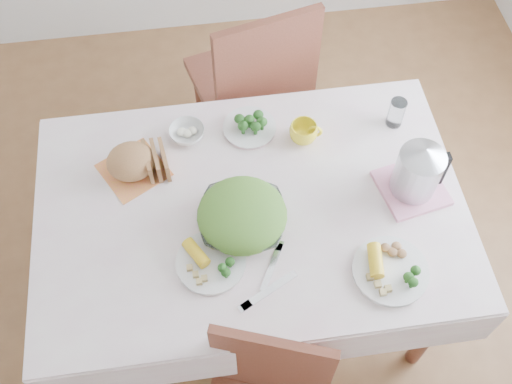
{
  "coord_description": "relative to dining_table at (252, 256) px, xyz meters",
  "views": [
    {
      "loc": [
        -0.13,
        -1.07,
        2.55
      ],
      "look_at": [
        0.02,
        0.02,
        0.82
      ],
      "focal_mm": 42.0,
      "sensor_mm": 36.0,
      "label": 1
    }
  ],
  "objects": [
    {
      "name": "tablecloth",
      "position": [
        0.0,
        0.0,
        0.38
      ],
      "size": [
        1.5,
        1.0,
        0.01
      ],
      "primitive_type": "cube",
      "color": "white",
      "rests_on": "dining_table"
    },
    {
      "name": "salad_bowl",
      "position": [
        -0.04,
        -0.07,
        0.42
      ],
      "size": [
        0.33,
        0.33,
        0.07
      ],
      "primitive_type": "imported",
      "rotation": [
        0.0,
        0.0,
        -0.16
      ],
      "color": "white",
      "rests_on": "tablecloth"
    },
    {
      "name": "bread_loaf",
      "position": [
        -0.4,
        0.21,
        0.45
      ],
      "size": [
        0.22,
        0.21,
        0.1
      ],
      "primitive_type": "ellipsoid",
      "rotation": [
        0.0,
        0.0,
        -0.33
      ],
      "color": "#926239",
      "rests_on": "napkin"
    },
    {
      "name": "fork_right",
      "position": [
        0.04,
        -0.24,
        0.39
      ],
      "size": [
        0.1,
        0.17,
        0.0
      ],
      "primitive_type": "cube",
      "rotation": [
        0.0,
        0.0,
        -0.49
      ],
      "color": "silver",
      "rests_on": "tablecloth"
    },
    {
      "name": "dinner_plate_left",
      "position": [
        -0.16,
        -0.2,
        0.4
      ],
      "size": [
        0.27,
        0.27,
        0.02
      ],
      "primitive_type": "cylinder",
      "rotation": [
        0.0,
        0.0,
        0.18
      ],
      "color": "white",
      "rests_on": "tablecloth"
    },
    {
      "name": "fruit_bowl",
      "position": [
        -0.2,
        0.34,
        0.41
      ],
      "size": [
        0.16,
        0.16,
        0.04
      ],
      "primitive_type": "imported",
      "rotation": [
        0.0,
        0.0,
        -0.24
      ],
      "color": "white",
      "rests_on": "tablecloth"
    },
    {
      "name": "broccoli_plate",
      "position": [
        0.04,
        0.34,
        0.4
      ],
      "size": [
        0.22,
        0.22,
        0.02
      ],
      "primitive_type": "cylinder",
      "rotation": [
        0.0,
        0.0,
        0.11
      ],
      "color": "beige",
      "rests_on": "tablecloth"
    },
    {
      "name": "glass_tumbler",
      "position": [
        0.59,
        0.29,
        0.45
      ],
      "size": [
        0.06,
        0.06,
        0.12
      ],
      "primitive_type": "cylinder",
      "rotation": [
        0.0,
        0.0,
        -0.01
      ],
      "color": "white",
      "rests_on": "tablecloth"
    },
    {
      "name": "napkin",
      "position": [
        -0.4,
        0.21,
        0.39
      ],
      "size": [
        0.29,
        0.29,
        0.0
      ],
      "primitive_type": "cube",
      "rotation": [
        0.0,
        0.0,
        0.51
      ],
      "color": "#E68544",
      "rests_on": "tablecloth"
    },
    {
      "name": "dining_table",
      "position": [
        0.0,
        0.0,
        0.0
      ],
      "size": [
        1.4,
        0.9,
        0.75
      ],
      "primitive_type": "cube",
      "color": "brown",
      "rests_on": "floor"
    },
    {
      "name": "dinner_plate_right",
      "position": [
        0.41,
        -0.31,
        0.4
      ],
      "size": [
        0.34,
        0.34,
        0.02
      ],
      "primitive_type": "cylinder",
      "rotation": [
        0.0,
        0.0,
        -0.49
      ],
      "color": "white",
      "rests_on": "tablecloth"
    },
    {
      "name": "electric_kettle",
      "position": [
        0.57,
        -0.01,
        0.51
      ],
      "size": [
        0.19,
        0.19,
        0.22
      ],
      "primitive_type": "cylinder",
      "rotation": [
        0.0,
        0.0,
        -0.22
      ],
      "color": "#B2B5BA",
      "rests_on": "pink_tray"
    },
    {
      "name": "yellow_mug",
      "position": [
        0.23,
        0.26,
        0.43
      ],
      "size": [
        0.13,
        0.13,
        0.08
      ],
      "primitive_type": "imported",
      "rotation": [
        0.0,
        0.0,
        -0.24
      ],
      "color": "yellow",
      "rests_on": "tablecloth"
    },
    {
      "name": "chair_far",
      "position": [
        0.1,
        0.82,
        0.09
      ],
      "size": [
        0.57,
        0.57,
        1.04
      ],
      "primitive_type": "cube",
      "rotation": [
        0.0,
        0.0,
        3.39
      ],
      "color": "brown",
      "rests_on": "floor"
    },
    {
      "name": "fork_left",
      "position": [
        -0.1,
        -0.16,
        0.39
      ],
      "size": [
        0.05,
        0.21,
        0.0
      ],
      "primitive_type": "cube",
      "rotation": [
        0.0,
        0.0,
        -0.13
      ],
      "color": "silver",
      "rests_on": "tablecloth"
    },
    {
      "name": "knife",
      "position": [
        0.01,
        -0.32,
        0.39
      ],
      "size": [
        0.2,
        0.12,
        0.0
      ],
      "primitive_type": "cube",
      "rotation": [
        0.0,
        0.0,
        2.04
      ],
      "color": "silver",
      "rests_on": "tablecloth"
    },
    {
      "name": "floor",
      "position": [
        0.0,
        0.0,
        -0.38
      ],
      "size": [
        3.6,
        3.6,
        0.0
      ],
      "primitive_type": "plane",
      "color": "brown",
      "rests_on": "ground"
    },
    {
      "name": "pink_tray",
      "position": [
        0.57,
        -0.01,
        0.4
      ],
      "size": [
        0.26,
        0.26,
        0.02
      ],
      "primitive_type": "cube",
      "rotation": [
        0.0,
        0.0,
        0.2
      ],
      "color": "pink",
      "rests_on": "tablecloth"
    }
  ]
}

